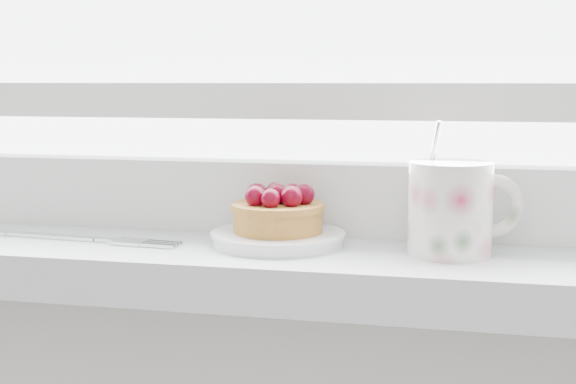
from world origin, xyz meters
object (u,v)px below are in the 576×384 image
(saucer, at_px, (278,238))
(fork, at_px, (80,238))
(raspberry_tart, at_px, (278,211))
(floral_mug, at_px, (453,207))

(saucer, relative_size, fork, 0.61)
(raspberry_tart, height_order, floral_mug, floral_mug)
(raspberry_tart, bearing_deg, saucer, 131.44)
(saucer, bearing_deg, floral_mug, -2.83)
(raspberry_tart, distance_m, fork, 0.19)
(floral_mug, bearing_deg, raspberry_tart, 177.23)
(saucer, xyz_separation_m, raspberry_tart, (0.00, -0.00, 0.03))
(fork, bearing_deg, raspberry_tart, 6.21)
(saucer, height_order, floral_mug, floral_mug)
(saucer, bearing_deg, raspberry_tart, -48.56)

